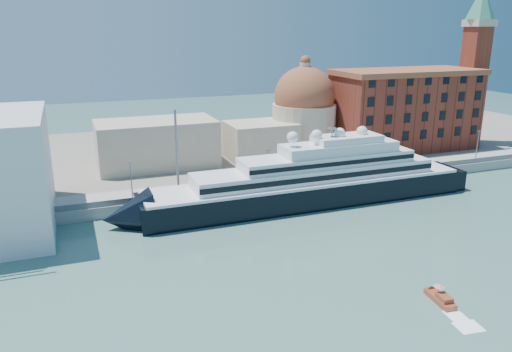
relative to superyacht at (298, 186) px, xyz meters
name	(u,v)px	position (x,y,z in m)	size (l,w,h in m)	color
ground	(336,250)	(-3.68, -23.00, -4.20)	(400.00, 400.00, 0.00)	#39635B
quay	(263,187)	(-3.68, 11.00, -2.95)	(180.00, 10.00, 2.50)	gray
land	(214,149)	(-3.68, 52.00, -3.20)	(260.00, 72.00, 2.00)	slate
quay_fence	(270,184)	(-3.68, 6.50, -1.10)	(180.00, 0.10, 1.20)	slate
superyacht	(298,186)	(0.00, 0.00, 0.00)	(81.39, 11.28, 24.32)	black
water_taxi	(441,298)	(1.45, -43.22, -3.58)	(2.48, 5.63, 2.59)	brown
warehouse	(405,109)	(48.32, 29.00, 9.59)	(43.00, 19.00, 23.25)	maroon
campanile	(476,55)	(72.32, 29.00, 24.56)	(8.40, 8.40, 47.00)	maroon
church	(253,126)	(2.71, 34.72, 6.71)	(66.00, 18.00, 25.50)	beige
lamp_posts	(211,157)	(-16.35, 9.27, 5.64)	(120.80, 2.40, 18.00)	slate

